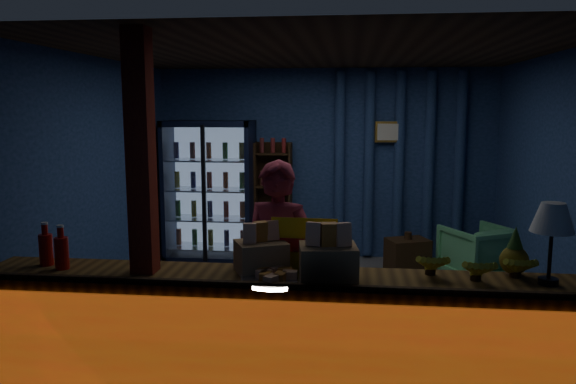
{
  "coord_description": "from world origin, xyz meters",
  "views": [
    {
      "loc": [
        0.35,
        -5.53,
        2.08
      ],
      "look_at": [
        -0.25,
        -0.2,
        1.27
      ],
      "focal_mm": 35.0,
      "sensor_mm": 36.0,
      "label": 1
    }
  ],
  "objects_px": {
    "pastry_tray": "(274,277)",
    "table_lamp": "(553,221)",
    "shopkeeper": "(278,266)",
    "green_chair": "(478,253)"
  },
  "relations": [
    {
      "from": "pastry_tray",
      "to": "table_lamp",
      "type": "height_order",
      "value": "table_lamp"
    },
    {
      "from": "pastry_tray",
      "to": "table_lamp",
      "type": "distance_m",
      "value": 1.81
    },
    {
      "from": "shopkeeper",
      "to": "table_lamp",
      "type": "relative_size",
      "value": 3.13
    },
    {
      "from": "green_chair",
      "to": "pastry_tray",
      "type": "xyz_separation_m",
      "value": [
        -2.03,
        -3.3,
        0.64
      ]
    },
    {
      "from": "green_chair",
      "to": "pastry_tray",
      "type": "relative_size",
      "value": 1.65
    },
    {
      "from": "shopkeeper",
      "to": "pastry_tray",
      "type": "distance_m",
      "value": 0.76
    },
    {
      "from": "table_lamp",
      "to": "green_chair",
      "type": "bearing_deg",
      "value": 85.13
    },
    {
      "from": "table_lamp",
      "to": "shopkeeper",
      "type": "bearing_deg",
      "value": 161.38
    },
    {
      "from": "green_chair",
      "to": "shopkeeper",
      "type": "bearing_deg",
      "value": 22.03
    },
    {
      "from": "shopkeeper",
      "to": "green_chair",
      "type": "distance_m",
      "value": 3.35
    }
  ]
}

